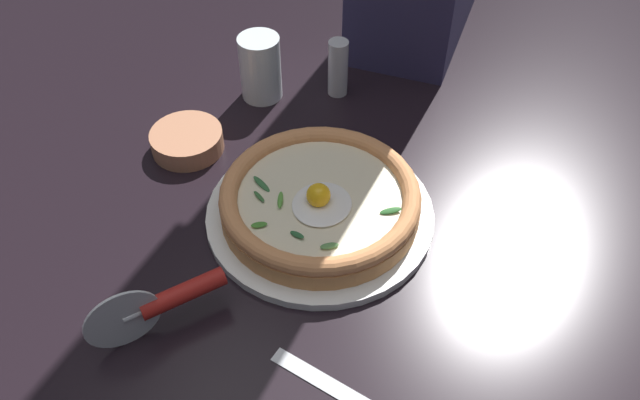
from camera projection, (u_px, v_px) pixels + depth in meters
name	position (u px, v px, depth m)	size (l,w,h in m)	color
ground_plane	(286.00, 242.00, 0.83)	(2.40, 2.40, 0.03)	black
pizza_plate	(320.00, 214.00, 0.83)	(0.30, 0.30, 0.01)	white
pizza	(320.00, 199.00, 0.81)	(0.26, 0.26, 0.06)	#D99050
side_bowl	(187.00, 141.00, 0.92)	(0.11, 0.11, 0.03)	#B97856
pizza_cutter	(164.00, 301.00, 0.69)	(0.14, 0.10, 0.09)	silver
drinking_glass	(261.00, 72.00, 0.99)	(0.07, 0.07, 0.10)	silver
pepper_shaker	(338.00, 68.00, 1.00)	(0.03, 0.03, 0.09)	silver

